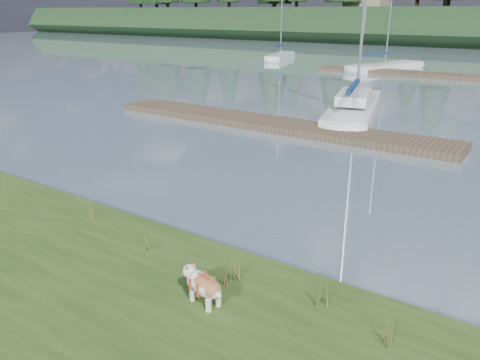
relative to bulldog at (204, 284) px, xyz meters
The scene contains 13 objects.
ground 33.38m from the bulldog, 93.58° to the left, with size 200.00×200.00×0.00m, color #849BAB.
bulldog is the anchor object (origin of this frame).
sailboat_main 18.04m from the bulldog, 103.28° to the left, with size 4.45×10.12×14.20m.
dock_near 13.74m from the bulldog, 116.32° to the left, with size 16.00×2.00×0.30m, color #4C3D2C.
sailboat_bg_0 44.31m from the bulldog, 117.58° to the left, with size 3.38×7.72×11.06m.
sailboat_bg_1 37.27m from the bulldog, 102.67° to the left, with size 4.88×9.25×13.57m.
weed_0 2.19m from the bulldog, 159.28° to the left, with size 0.17×0.14×0.51m.
weed_1 0.83m from the bulldog, 89.85° to the left, with size 0.17×0.14×0.54m.
weed_2 1.90m from the bulldog, 31.36° to the left, with size 0.17×0.14×0.70m.
weed_3 4.23m from the bulldog, 165.25° to the left, with size 0.17×0.14×0.53m.
weed_4 0.61m from the bulldog, 92.68° to the left, with size 0.17×0.14×0.40m.
weed_5 2.86m from the bulldog, 12.47° to the left, with size 0.17×0.14×0.49m.
mud_lip 2.76m from the bulldog, 140.74° to the left, with size 60.00×0.50×0.14m, color #33281C.
Camera 1 is at (6.18, -8.33, 4.81)m, focal length 35.00 mm.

